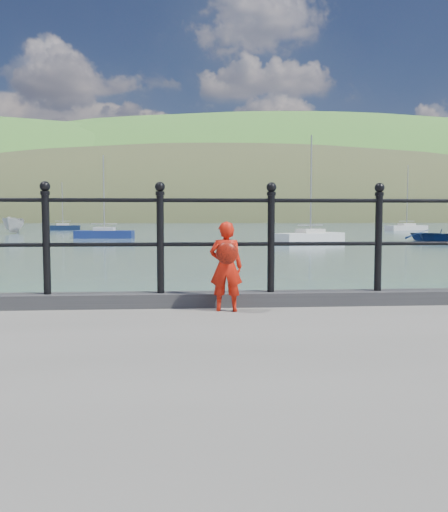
{
  "coord_description": "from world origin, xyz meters",
  "views": [
    {
      "loc": [
        -0.35,
        -5.99,
        1.98
      ],
      "look_at": [
        0.08,
        -0.2,
        1.55
      ],
      "focal_mm": 38.0,
      "sensor_mm": 36.0,
      "label": 1
    }
  ],
  "objects": [
    {
      "name": "ground",
      "position": [
        0.0,
        0.0,
        0.0
      ],
      "size": [
        600.0,
        600.0,
        0.0
      ],
      "primitive_type": "plane",
      "color": "#2D4251",
      "rests_on": "ground"
    },
    {
      "name": "kerb",
      "position": [
        0.0,
        -0.15,
        1.07
      ],
      "size": [
        60.0,
        0.3,
        0.15
      ],
      "primitive_type": "cube",
      "color": "#28282B",
      "rests_on": "quay"
    },
    {
      "name": "railing",
      "position": [
        0.0,
        -0.15,
        1.82
      ],
      "size": [
        18.11,
        0.11,
        1.2
      ],
      "color": "black",
      "rests_on": "kerb"
    },
    {
      "name": "far_shore",
      "position": [
        38.34,
        239.41,
        -22.57
      ],
      "size": [
        830.0,
        200.0,
        156.0
      ],
      "color": "#333A21",
      "rests_on": "ground"
    },
    {
      "name": "child",
      "position": [
        0.08,
        -0.48,
        1.47
      ],
      "size": [
        0.37,
        0.32,
        0.92
      ],
      "rotation": [
        0.0,
        0.0,
        2.98
      ],
      "color": "red",
      "rests_on": "quay"
    },
    {
      "name": "launch_blue",
      "position": [
        19.62,
        35.71,
        0.49
      ],
      "size": [
        4.27,
        5.32,
        0.98
      ],
      "primitive_type": "imported",
      "rotation": [
        0.0,
        0.0,
        0.2
      ],
      "color": "navy",
      "rests_on": "ground"
    },
    {
      "name": "launch_white",
      "position": [
        -19.83,
        57.92,
        0.97
      ],
      "size": [
        2.05,
        5.06,
        1.93
      ],
      "primitive_type": "imported",
      "rotation": [
        0.0,
        0.0,
        0.03
      ],
      "color": "beige",
      "rests_on": "ground"
    },
    {
      "name": "sailboat_far",
      "position": [
        30.76,
        67.6,
        0.34
      ],
      "size": [
        6.69,
        4.19,
        9.28
      ],
      "rotation": [
        0.0,
        0.0,
        0.4
      ],
      "color": "silver",
      "rests_on": "ground"
    },
    {
      "name": "sailboat_near",
      "position": [
        9.39,
        35.06,
        0.34
      ],
      "size": [
        5.99,
        4.66,
        8.34
      ],
      "rotation": [
        0.0,
        0.0,
        0.57
      ],
      "color": "silver",
      "rests_on": "ground"
    },
    {
      "name": "sailboat_port",
      "position": [
        -7.49,
        43.53,
        0.34
      ],
      "size": [
        5.32,
        2.13,
        7.64
      ],
      "rotation": [
        0.0,
        0.0,
        -0.09
      ],
      "color": "navy",
      "rests_on": "ground"
    },
    {
      "name": "sailboat_left",
      "position": [
        -17.41,
        72.18,
        0.34
      ],
      "size": [
        4.89,
        2.04,
        6.94
      ],
      "rotation": [
        0.0,
        0.0,
        0.12
      ],
      "color": "#0D1931",
      "rests_on": "ground"
    }
  ]
}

